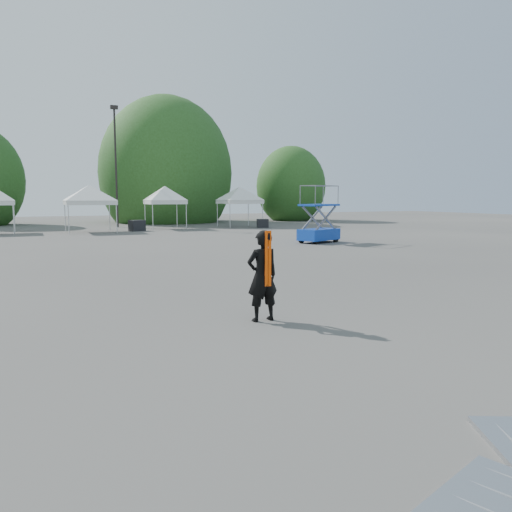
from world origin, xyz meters
name	(u,v)px	position (x,y,z in m)	size (l,w,h in m)	color
ground	(226,309)	(0.00, 0.00, 0.00)	(120.00, 120.00, 0.00)	#474442
light_pole_east	(116,159)	(3.00, 32.00, 5.52)	(0.60, 0.25, 9.80)	black
tree_mid_e	(166,173)	(9.00, 39.00, 4.84)	(5.12, 5.12, 7.79)	#382314
tree_far_e	(291,186)	(22.00, 37.00, 3.63)	(3.84, 3.84, 5.84)	#382314
tent_e	(89,189)	(0.28, 27.02, 3.06)	(4.73, 4.73, 3.88)	silver
tent_f	(165,190)	(6.07, 28.39, 3.06)	(3.98, 3.98, 3.88)	silver
tent_g	(239,190)	(12.37, 28.34, 3.06)	(4.36, 4.36, 3.88)	silver
man	(262,276)	(0.26, -1.33, 0.91)	(0.68, 0.47, 1.82)	black
scissor_lift	(319,214)	(10.56, 13.02, 1.56)	(2.67, 2.00, 3.09)	#0D48AE
crate_mid	(137,226)	(3.48, 26.65, 0.40)	(1.03, 0.80, 0.80)	black
crate_east	(263,223)	(13.56, 26.36, 0.35)	(0.90, 0.70, 0.70)	black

